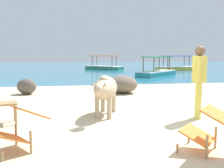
% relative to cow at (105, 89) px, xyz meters
% --- Properties ---
extents(sand_beach, '(18.00, 14.00, 0.04)m').
position_rel_cow_xyz_m(sand_beach, '(0.70, -0.99, -0.66)').
color(sand_beach, '#CCB78E').
rests_on(sand_beach, ground).
extents(water_surface, '(60.00, 36.00, 0.03)m').
position_rel_cow_xyz_m(water_surface, '(0.70, 21.01, -0.68)').
color(water_surface, teal).
rests_on(water_surface, ground).
extents(cow, '(0.89, 1.73, 0.97)m').
position_rel_cow_xyz_m(cow, '(0.00, 0.00, 0.00)').
color(cow, tan).
rests_on(cow, sand_beach).
extents(deck_chair_near, '(0.93, 0.86, 0.68)m').
position_rel_cow_xyz_m(deck_chair_near, '(-1.60, -2.00, -0.25)').
color(deck_chair_near, '#A37A4C').
rests_on(deck_chair_near, sand_beach).
extents(deck_chair_far, '(0.92, 0.91, 0.68)m').
position_rel_cow_xyz_m(deck_chair_far, '(1.15, -2.58, -0.25)').
color(deck_chair_far, '#A37A4C').
rests_on(deck_chair_far, sand_beach).
extents(person_standing, '(0.32, 0.46, 1.62)m').
position_rel_cow_xyz_m(person_standing, '(2.03, -0.59, 0.31)').
color(person_standing, '#DBC64C').
rests_on(person_standing, sand_beach).
extents(shore_rock_large, '(1.42, 1.43, 0.64)m').
position_rel_cow_xyz_m(shore_rock_large, '(1.14, 3.46, -0.32)').
color(shore_rock_large, '#6B5B4C').
rests_on(shore_rock_large, sand_beach).
extents(shore_rock_medium, '(0.93, 0.87, 0.56)m').
position_rel_cow_xyz_m(shore_rock_medium, '(-2.32, 3.75, -0.36)').
color(shore_rock_medium, brown).
rests_on(shore_rock_medium, sand_beach).
extents(boat_green, '(3.55, 3.25, 1.29)m').
position_rel_cow_xyz_m(boat_green, '(2.53, 18.45, -0.39)').
color(boat_green, '#338E66').
rests_on(boat_green, water_surface).
extents(boat_teal, '(3.48, 3.34, 1.29)m').
position_rel_cow_xyz_m(boat_teal, '(5.00, 10.83, -0.39)').
color(boat_teal, teal).
rests_on(boat_teal, water_surface).
extents(boat_yellow, '(3.81, 1.71, 1.29)m').
position_rel_cow_xyz_m(boat_yellow, '(8.75, 16.41, -0.39)').
color(boat_yellow, gold).
rests_on(boat_yellow, water_surface).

